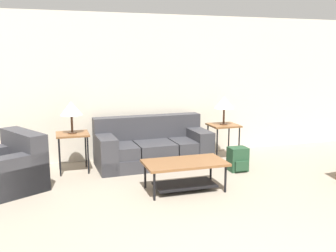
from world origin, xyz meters
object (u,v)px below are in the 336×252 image
(table_lamp_right, at_px, (224,103))
(side_table_right, at_px, (223,128))
(table_lamp_left, at_px, (71,109))
(coffee_table, at_px, (185,169))
(couch, at_px, (152,148))
(side_table_left, at_px, (73,138))
(armchair, at_px, (4,171))
(backpack, at_px, (238,159))

(table_lamp_right, bearing_deg, side_table_right, 180.00)
(table_lamp_left, bearing_deg, table_lamp_right, 0.00)
(coffee_table, distance_m, side_table_right, 1.87)
(couch, bearing_deg, side_table_left, -179.03)
(side_table_left, distance_m, table_lamp_left, 0.47)
(couch, height_order, side_table_right, couch)
(armchair, height_order, side_table_left, armchair)
(side_table_left, bearing_deg, side_table_right, 0.00)
(coffee_table, relative_size, side_table_left, 1.78)
(table_lamp_right, bearing_deg, couch, 179.04)
(couch, distance_m, armchair, 2.40)
(armchair, distance_m, table_lamp_right, 3.78)
(armchair, height_order, backpack, armchair)
(side_table_right, bearing_deg, couch, 179.04)
(side_table_left, height_order, side_table_right, same)
(side_table_left, xyz_separation_m, backpack, (2.57, -0.77, -0.37))
(coffee_table, xyz_separation_m, table_lamp_right, (1.24, 1.37, 0.72))
(armchair, bearing_deg, table_lamp_right, 9.59)
(table_lamp_left, bearing_deg, couch, 0.97)
(couch, relative_size, coffee_table, 1.73)
(couch, height_order, backpack, couch)
(side_table_left, bearing_deg, couch, 0.97)
(couch, bearing_deg, table_lamp_left, -179.03)
(side_table_right, height_order, table_lamp_right, table_lamp_right)
(table_lamp_right, bearing_deg, coffee_table, -132.25)
(table_lamp_right, height_order, backpack, table_lamp_right)
(table_lamp_right, xyz_separation_m, backpack, (-0.10, -0.77, -0.84))
(table_lamp_left, height_order, backpack, table_lamp_left)
(side_table_left, distance_m, table_lamp_right, 2.71)
(table_lamp_left, height_order, table_lamp_right, same)
(table_lamp_left, bearing_deg, side_table_left, 0.00)
(table_lamp_left, xyz_separation_m, backpack, (2.57, -0.77, -0.84))
(table_lamp_right, bearing_deg, backpack, -97.31)
(coffee_table, relative_size, table_lamp_left, 2.22)
(coffee_table, height_order, side_table_left, side_table_left)
(side_table_left, bearing_deg, table_lamp_left, 0.00)
(side_table_right, xyz_separation_m, table_lamp_left, (-2.67, 0.00, 0.47))
(armchair, xyz_separation_m, side_table_left, (0.98, 0.62, 0.28))
(armchair, bearing_deg, coffee_table, -17.34)
(couch, relative_size, side_table_right, 3.08)
(side_table_left, bearing_deg, table_lamp_right, 0.00)
(side_table_right, bearing_deg, table_lamp_right, 0.00)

